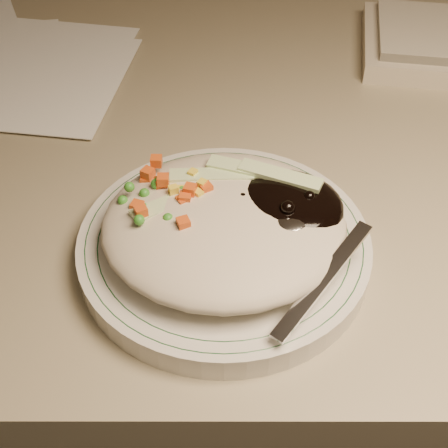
{
  "coord_description": "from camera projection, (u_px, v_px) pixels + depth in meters",
  "views": [
    {
      "loc": [
        -0.09,
        0.83,
        1.12
      ],
      "look_at": [
        -0.09,
        1.18,
        0.78
      ],
      "focal_mm": 50.0,
      "sensor_mm": 36.0,
      "label": 1
    }
  ],
  "objects": [
    {
      "name": "desk",
      "position": [
        292.0,
        247.0,
        0.8
      ],
      "size": [
        1.4,
        0.7,
        0.74
      ],
      "color": "gray",
      "rests_on": "ground"
    },
    {
      "name": "plate",
      "position": [
        224.0,
        247.0,
        0.51
      ],
      "size": [
        0.24,
        0.24,
        0.02
      ],
      "primitive_type": "cylinder",
      "color": "silver",
      "rests_on": "desk"
    },
    {
      "name": "plate_rim",
      "position": [
        224.0,
        238.0,
        0.5
      ],
      "size": [
        0.22,
        0.22,
        0.0
      ],
      "color": "#144723",
      "rests_on": "plate"
    },
    {
      "name": "meal",
      "position": [
        230.0,
        220.0,
        0.49
      ],
      "size": [
        0.21,
        0.19,
        0.05
      ],
      "color": "#B2A791",
      "rests_on": "plate"
    }
  ]
}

